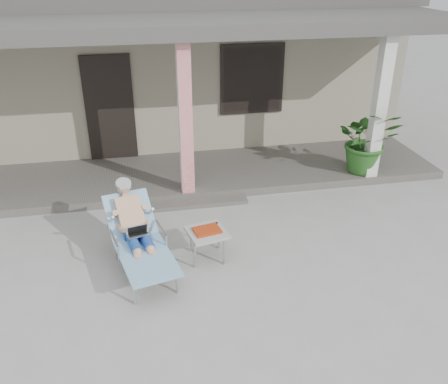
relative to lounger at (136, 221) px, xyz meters
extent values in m
plane|color=#9E9E99|center=(0.93, -0.26, -0.70)|extent=(60.00, 60.00, 0.00)
cube|color=#9E947D|center=(0.93, 6.24, 0.80)|extent=(10.00, 5.00, 3.00)
cube|color=black|center=(-0.37, 3.71, 0.50)|extent=(0.95, 0.06, 2.10)
cube|color=black|center=(2.53, 3.71, 0.95)|extent=(1.20, 0.06, 1.30)
cube|color=black|center=(2.53, 3.70, 0.95)|extent=(1.32, 0.05, 1.42)
cube|color=#605B56|center=(0.93, 2.74, -0.62)|extent=(10.00, 2.00, 0.15)
cube|color=red|center=(0.93, 1.89, 0.76)|extent=(0.22, 0.22, 2.61)
cube|color=silver|center=(4.43, 1.89, 0.76)|extent=(0.22, 0.22, 2.61)
cube|color=#474442|center=(0.93, 2.74, 2.18)|extent=(10.00, 2.30, 0.24)
cube|color=#605B56|center=(0.93, 1.59, -0.66)|extent=(2.00, 0.30, 0.07)
cylinder|color=#B7B7BC|center=(-0.09, -0.88, -0.53)|extent=(0.04, 0.04, 0.34)
cylinder|color=#B7B7BC|center=(0.46, -0.75, -0.53)|extent=(0.04, 0.04, 0.34)
cylinder|color=#B7B7BC|center=(-0.33, 0.17, -0.53)|extent=(0.04, 0.04, 0.34)
cylinder|color=#B7B7BC|center=(0.22, 0.29, -0.53)|extent=(0.04, 0.04, 0.34)
cube|color=#B7B7BC|center=(0.10, -0.42, -0.35)|extent=(0.80, 1.21, 0.03)
cube|color=#80B9C6|center=(0.10, -0.42, -0.33)|extent=(0.90, 1.26, 0.04)
cube|color=#B7B7BC|center=(-0.08, 0.37, -0.13)|extent=(0.67, 0.64, 0.45)
cube|color=#80B9C6|center=(-0.08, 0.37, -0.10)|extent=(0.77, 0.72, 0.51)
cylinder|color=#9B9C9E|center=(-0.14, 0.62, 0.30)|extent=(0.27, 0.27, 0.12)
cube|color=silver|center=(0.01, -0.04, -0.17)|extent=(0.34, 0.27, 0.21)
cube|color=#A5A5A0|center=(0.97, -0.03, -0.28)|extent=(0.62, 0.62, 0.04)
cylinder|color=#B7B7BC|center=(0.76, -0.24, -0.50)|extent=(0.04, 0.04, 0.40)
cylinder|color=#B7B7BC|center=(1.18, -0.24, -0.50)|extent=(0.04, 0.04, 0.40)
cylinder|color=#B7B7BC|center=(0.76, 0.18, -0.50)|extent=(0.04, 0.04, 0.40)
cylinder|color=#B7B7BC|center=(1.18, 0.18, -0.50)|extent=(0.04, 0.04, 0.40)
cube|color=#A23311|center=(0.97, -0.03, -0.24)|extent=(0.42, 0.34, 0.03)
cube|color=black|center=(0.97, 0.10, -0.25)|extent=(0.36, 0.10, 0.04)
imported|color=#26591E|center=(4.41, 2.08, 0.08)|extent=(1.40, 1.31, 1.26)
camera|label=1|loc=(0.11, -5.70, 3.26)|focal=38.00mm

